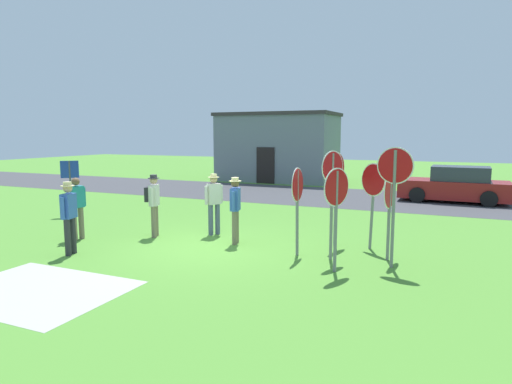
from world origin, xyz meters
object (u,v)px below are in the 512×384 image
Objects in this scene: parked_car_on_street at (455,186)px; person_in_teal at (235,206)px; info_panel_leftmost at (70,178)px; stop_sign_center_cluster at (394,186)px; stop_sign_low_front at (297,196)px; stop_sign_nearest at (332,186)px; stop_sign_rear_right at (373,190)px; stop_sign_rear_left at (336,181)px; person_near_signs at (214,200)px; person_on_left at (153,201)px; person_with_sunhat at (69,214)px; stop_sign_far_back at (390,200)px; person_in_dark_shirt at (76,204)px; stop_sign_leaning_left at (336,201)px.

person_in_teal reaches higher than parked_car_on_street.
parked_car_on_street is 2.27× the size of info_panel_leftmost.
stop_sign_center_cluster reaches higher than parked_car_on_street.
stop_sign_nearest is at bearing -1.68° from stop_sign_low_front.
stop_sign_rear_right is 2.01m from stop_sign_low_front.
stop_sign_center_cluster is at bearing -7.75° from person_in_teal.
stop_sign_rear_left is 3.50m from person_near_signs.
person_on_left is 1.00× the size of person_with_sunhat.
stop_sign_rear_right reaches higher than person_in_teal.
stop_sign_far_back is at bearing -7.62° from person_near_signs.
stop_sign_far_back reaches higher than person_on_left.
stop_sign_center_cluster is 1.35m from stop_sign_nearest.
stop_sign_center_cluster is 1.48× the size of person_near_signs.
person_in_teal is (-3.84, -0.03, -0.39)m from stop_sign_far_back.
person_in_dark_shirt is at bearing -172.80° from stop_sign_nearest.
person_near_signs is 0.90× the size of info_panel_leftmost.
info_panel_leftmost is at bearing 169.81° from stop_sign_nearest.
person_with_sunhat is 5.48m from info_panel_leftmost.
stop_sign_rear_left is (-1.56, 1.43, -0.12)m from stop_sign_center_cluster.
stop_sign_nearest is 2.77m from person_in_teal.
stop_sign_center_cluster is at bearing -2.98° from person_on_left.
stop_sign_leaning_left is at bearing -14.60° from info_panel_leftmost.
stop_sign_center_cluster is 1.04× the size of stop_sign_nearest.
stop_sign_low_front is 5.38m from person_with_sunhat.
stop_sign_far_back is (-0.14, 0.57, -0.40)m from stop_sign_center_cluster.
person_with_sunhat is at bearing -160.01° from stop_sign_far_back.
stop_sign_center_cluster is 5.19m from person_near_signs.
person_with_sunhat is at bearing -148.55° from stop_sign_rear_left.
stop_sign_nearest reaches higher than person_in_teal.
stop_sign_far_back is (0.90, 1.34, -0.12)m from stop_sign_leaning_left.
stop_sign_center_cluster is at bearing -65.75° from stop_sign_rear_right.
stop_sign_far_back is 4.90m from person_near_signs.
parked_car_on_street is 2.04× the size of stop_sign_rear_right.
stop_sign_center_cluster is 1.08× the size of stop_sign_rear_left.
stop_sign_rear_left is at bearing -2.45° from info_panel_leftmost.
person_on_left is (-6.26, -0.24, -0.36)m from stop_sign_far_back.
stop_sign_far_back is at bearing 9.54° from person_in_dark_shirt.
stop_sign_low_front is at bearing -3.02° from person_on_left.
person_near_signs is 1.00× the size of person_with_sunhat.
person_in_teal is (-2.64, 0.46, -0.70)m from stop_sign_nearest.
person_with_sunhat is at bearing -107.02° from person_on_left.
stop_sign_rear_right reaches higher than stop_sign_low_front.
stop_sign_center_cluster is at bearing -3.63° from stop_sign_nearest.
stop_sign_nearest is 3.88m from person_near_signs.
person_in_teal is 7.19m from info_panel_leftmost.
person_near_signs is at bearing -123.99° from parked_car_on_street.
person_on_left is (-4.25, 0.22, -0.41)m from stop_sign_low_front.
person_near_signs is 1.21m from person_in_teal.
stop_sign_leaning_left is 1.08× the size of stop_sign_far_back.
stop_sign_rear_left is 1.42× the size of person_in_dark_shirt.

